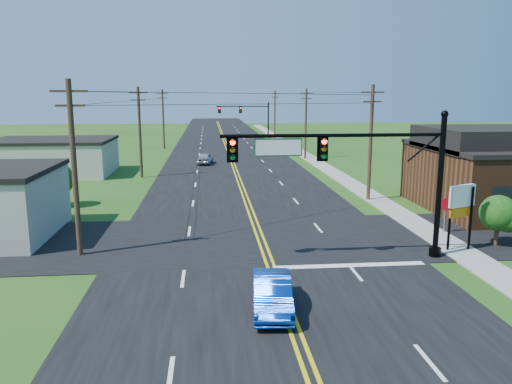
{
  "coord_description": "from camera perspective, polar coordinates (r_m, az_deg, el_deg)",
  "views": [
    {
      "loc": [
        -2.75,
        -15.65,
        8.25
      ],
      "look_at": [
        -0.29,
        10.0,
        3.19
      ],
      "focal_mm": 35.0,
      "sensor_mm": 36.0,
      "label": 1
    }
  ],
  "objects": [
    {
      "name": "utility_pole_left_b",
      "position": [
        51.21,
        -13.14,
        6.87
      ],
      "size": [
        1.8,
        0.28,
        9.0
      ],
      "color": "#3C261B",
      "rests_on": "ground"
    },
    {
      "name": "cream_bldg_far",
      "position": [
        56.42,
        -22.24,
        3.77
      ],
      "size": [
        12.2,
        9.2,
        3.7
      ],
      "color": "#BBB1A0",
      "rests_on": "ground"
    },
    {
      "name": "shrub_corner",
      "position": [
        30.35,
        25.95,
        -2.2
      ],
      "size": [
        2.0,
        2.0,
        2.86
      ],
      "color": "#3C261B",
      "rests_on": "ground"
    },
    {
      "name": "sidewalk",
      "position": [
        57.79,
        7.83,
        2.83
      ],
      "size": [
        2.0,
        160.0,
        0.08
      ],
      "primitive_type": "cube",
      "color": "gray",
      "rests_on": "ground"
    },
    {
      "name": "utility_pole_left_a",
      "position": [
        26.75,
        -20.07,
        2.85
      ],
      "size": [
        1.8,
        0.28,
        9.0
      ],
      "color": "#3C261B",
      "rests_on": "ground"
    },
    {
      "name": "road_main",
      "position": [
        66.22,
        -3.07,
        3.95
      ],
      "size": [
        16.0,
        220.0,
        0.04
      ],
      "primitive_type": "cube",
      "color": "black",
      "rests_on": "ground"
    },
    {
      "name": "utility_pole_right_b",
      "position": [
        64.97,
        5.71,
        7.94
      ],
      "size": [
        1.8,
        0.28,
        9.0
      ],
      "color": "#3C261B",
      "rests_on": "ground"
    },
    {
      "name": "distant_car",
      "position": [
        60.19,
        -5.83,
        3.82
      ],
      "size": [
        2.18,
        4.18,
        1.36
      ],
      "primitive_type": "imported",
      "rotation": [
        0.0,
        0.0,
        2.99
      ],
      "color": "#A8A7AC",
      "rests_on": "ground"
    },
    {
      "name": "utility_pole_right_c",
      "position": [
        94.55,
        2.17,
        8.96
      ],
      "size": [
        1.8,
        0.28,
        9.0
      ],
      "color": "#3C261B",
      "rests_on": "ground"
    },
    {
      "name": "road_cross",
      "position": [
        28.97,
        0.19,
        -5.39
      ],
      "size": [
        70.0,
        10.0,
        0.04
      ],
      "primitive_type": "cube",
      "color": "black",
      "rests_on": "ground"
    },
    {
      "name": "stop_sign",
      "position": [
        31.84,
        20.85,
        -1.7
      ],
      "size": [
        0.79,
        0.11,
        2.21
      ],
      "rotation": [
        0.0,
        0.0,
        -0.07
      ],
      "color": "slate",
      "rests_on": "ground"
    },
    {
      "name": "signal_mast_far",
      "position": [
        95.99,
        -1.2,
        8.89
      ],
      "size": [
        10.98,
        0.6,
        7.48
      ],
      "color": "black",
      "rests_on": "ground"
    },
    {
      "name": "utility_pole_right_a",
      "position": [
        39.84,
        12.97,
        5.74
      ],
      "size": [
        1.8,
        0.28,
        9.0
      ],
      "color": "#3C261B",
      "rests_on": "ground"
    },
    {
      "name": "tree_right_back",
      "position": [
        46.02,
        18.64,
        3.47
      ],
      "size": [
        3.0,
        3.0,
        4.1
      ],
      "color": "#3C261B",
      "rests_on": "ground"
    },
    {
      "name": "signal_mast_main",
      "position": [
        24.93,
        11.11,
        2.83
      ],
      "size": [
        11.3,
        0.6,
        7.48
      ],
      "color": "black",
      "rests_on": "ground"
    },
    {
      "name": "utility_pole_left_c",
      "position": [
        78.02,
        -10.56,
        8.33
      ],
      "size": [
        1.8,
        0.28,
        9.0
      ],
      "color": "#3C261B",
      "rests_on": "ground"
    },
    {
      "name": "pylon_sign",
      "position": [
        28.42,
        22.45,
        -1.18
      ],
      "size": [
        1.69,
        0.92,
        3.58
      ],
      "rotation": [
        0.0,
        0.0,
        0.42
      ],
      "color": "black",
      "rests_on": "ground"
    },
    {
      "name": "ground",
      "position": [
        17.9,
        4.15,
        -16.36
      ],
      "size": [
        260.0,
        260.0,
        0.0
      ],
      "primitive_type": "plane",
      "color": "#1B4714",
      "rests_on": "ground"
    },
    {
      "name": "tree_left",
      "position": [
        39.76,
        -21.86,
        1.5
      ],
      "size": [
        2.4,
        2.4,
        3.37
      ],
      "color": "#3C261B",
      "rests_on": "ground"
    },
    {
      "name": "blue_car",
      "position": [
        19.62,
        1.86,
        -11.58
      ],
      "size": [
        1.77,
        4.24,
        1.36
      ],
      "primitive_type": "imported",
      "rotation": [
        0.0,
        0.0,
        -0.08
      ],
      "color": "#062F92",
      "rests_on": "ground"
    }
  ]
}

